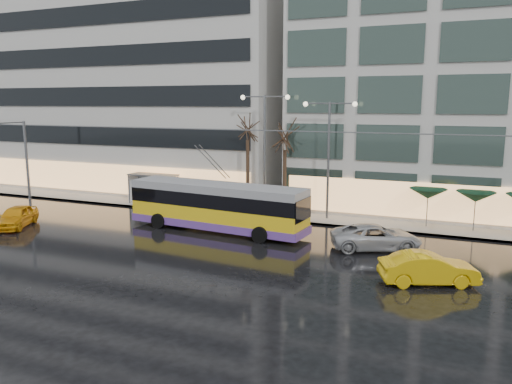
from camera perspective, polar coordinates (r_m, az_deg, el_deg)
The scene contains 19 objects.
ground at distance 30.58m, azimuth -10.14°, elevation -6.32°, with size 140.00×140.00×0.00m, color black.
sidewalk at distance 41.92m, azimuth 2.59°, elevation -1.57°, with size 80.00×10.00×0.15m, color gray.
kerb at distance 37.42m, azimuth -0.02°, elevation -2.99°, with size 80.00×0.10×0.15m, color slate.
building_left at distance 54.15m, azimuth -14.01°, elevation 12.57°, with size 34.00×14.00×22.00m, color beige.
trolleybus at distance 33.81m, azimuth -4.49°, elevation -1.83°, with size 12.82×5.43×5.86m.
catenary at distance 36.08m, azimuth -2.18°, elevation 3.25°, with size 42.24×5.12×7.00m.
bus_shelter at distance 43.40m, azimuth -11.92°, elevation 1.15°, with size 4.20×1.60×2.51m.
street_lamp_near at distance 38.15m, azimuth 1.00°, elevation 6.25°, with size 3.96×0.36×9.03m.
street_lamp_far at distance 36.62m, azimuth 8.32°, elevation 5.55°, with size 3.96×0.36×8.53m.
tree_a at distance 38.85m, azimuth -0.97°, elevation 7.94°, with size 3.20×3.20×8.40m.
tree_b at distance 37.97m, azimuth 3.34°, elevation 6.83°, with size 3.20×3.20×7.70m.
parasol_a at distance 36.15m, azimuth 19.07°, elevation -0.18°, with size 2.50×2.50×2.65m.
parasol_b at distance 36.11m, azimuth 23.81°, elevation -0.51°, with size 2.50×2.50×2.65m.
taxi_a at distance 38.69m, azimuth -25.73°, elevation -2.56°, with size 1.77×4.39×1.50m, color orange.
taxi_b at distance 25.54m, azimuth 19.10°, elevation -8.27°, with size 1.60×4.60×1.51m, color #DFAD0B.
sedan_silver at distance 30.56m, azimuth 13.54°, elevation -5.02°, with size 2.45×5.31×1.48m, color #A6A6AA.
pedestrian_a at distance 40.71m, azimuth -9.32°, elevation 0.16°, with size 1.25×1.26×2.19m.
pedestrian_b at distance 42.73m, azimuth -9.26°, elevation -0.35°, with size 0.84×0.72×1.50m.
pedestrian_c at distance 45.67m, azimuth -13.27°, elevation 0.65°, with size 1.18×1.10×2.11m.
Camera 1 is at (16.05, -24.57, 8.58)m, focal length 35.00 mm.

